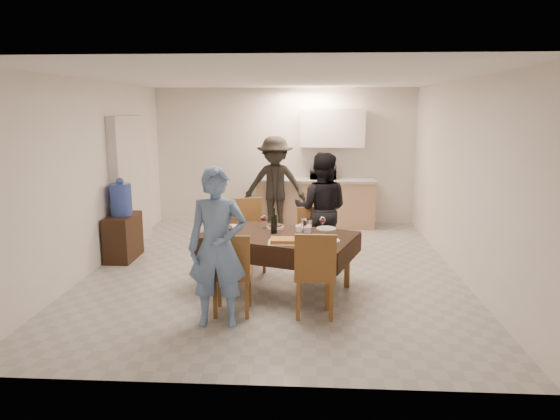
{
  "coord_description": "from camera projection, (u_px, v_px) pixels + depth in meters",
  "views": [
    {
      "loc": [
        0.47,
        -6.68,
        2.22
      ],
      "look_at": [
        0.1,
        -0.3,
        0.91
      ],
      "focal_mm": 32.0,
      "sensor_mm": 36.0,
      "label": 1
    }
  ],
  "objects": [
    {
      "name": "wine_glass_b",
      "position": [
        323.0,
        223.0,
        6.28
      ],
      "size": [
        0.08,
        0.08,
        0.17
      ],
      "primitive_type": null,
      "color": "white",
      "rests_on": "dining_table"
    },
    {
      "name": "wall_back",
      "position": [
        285.0,
        156.0,
        9.68
      ],
      "size": [
        5.0,
        0.02,
        2.6
      ],
      "primitive_type": "cube",
      "color": "silver",
      "rests_on": "floor"
    },
    {
      "name": "mushroom_dish",
      "position": [
        275.0,
        227.0,
        6.36
      ],
      "size": [
        0.2,
        0.2,
        0.03
      ],
      "primitive_type": "cylinder",
      "color": "white",
      "rests_on": "dining_table"
    },
    {
      "name": "water_pitcher",
      "position": [
        307.0,
        228.0,
        6.0
      ],
      "size": [
        0.13,
        0.13,
        0.2
      ],
      "primitive_type": "cylinder",
      "color": "white",
      "rests_on": "dining_table"
    },
    {
      "name": "wall_front",
      "position": [
        247.0,
        231.0,
        3.81
      ],
      "size": [
        5.0,
        0.02,
        2.6
      ],
      "primitive_type": "cube",
      "color": "silver",
      "rests_on": "floor"
    },
    {
      "name": "plate_far_left",
      "position": [
        233.0,
        227.0,
        6.41
      ],
      "size": [
        0.28,
        0.28,
        0.02
      ],
      "primitive_type": "cylinder",
      "color": "white",
      "rests_on": "dining_table"
    },
    {
      "name": "wine_glass_c",
      "position": [
        264.0,
        221.0,
        6.37
      ],
      "size": [
        0.08,
        0.08,
        0.18
      ],
      "primitive_type": null,
      "color": "white",
      "rests_on": "dining_table"
    },
    {
      "name": "floor",
      "position": [
        274.0,
        269.0,
        7.0
      ],
      "size": [
        5.0,
        6.0,
        0.02
      ],
      "primitive_type": "cube",
      "color": "#A7A6A2",
      "rests_on": "ground"
    },
    {
      "name": "chair_near_right",
      "position": [
        315.0,
        266.0,
        5.26
      ],
      "size": [
        0.44,
        0.44,
        0.51
      ],
      "rotation": [
        0.0,
        0.0,
        -0.01
      ],
      "color": "brown",
      "rests_on": "floor"
    },
    {
      "name": "chair_far_left",
      "position": [
        248.0,
        229.0,
        6.78
      ],
      "size": [
        0.55,
        0.56,
        0.53
      ],
      "rotation": [
        0.0,
        0.0,
        3.42
      ],
      "color": "brown",
      "rests_on": "floor"
    },
    {
      "name": "savoury_tart",
      "position": [
        284.0,
        241.0,
        5.7
      ],
      "size": [
        0.38,
        0.29,
        0.05
      ],
      "primitive_type": "cube",
      "rotation": [
        0.0,
        0.0,
        0.03
      ],
      "color": "#CE7F3C",
      "rests_on": "dining_table"
    },
    {
      "name": "salad_bowl",
      "position": [
        303.0,
        228.0,
        6.24
      ],
      "size": [
        0.18,
        0.18,
        0.07
      ],
      "primitive_type": "cylinder",
      "color": "white",
      "rests_on": "dining_table"
    },
    {
      "name": "kitchen_base_cabinet",
      "position": [
        315.0,
        204.0,
        9.5
      ],
      "size": [
        2.2,
        0.6,
        0.86
      ],
      "primitive_type": "cube",
      "color": "tan",
      "rests_on": "floor"
    },
    {
      "name": "person_kitchen",
      "position": [
        275.0,
        184.0,
        9.02
      ],
      "size": [
        1.12,
        0.64,
        1.73
      ],
      "primitive_type": "imported",
      "color": "black",
      "rests_on": "floor"
    },
    {
      "name": "kitchen_worktop",
      "position": [
        316.0,
        180.0,
        9.41
      ],
      "size": [
        2.24,
        0.64,
        0.05
      ],
      "primitive_type": "cube",
      "color": "#9A9A96",
      "rests_on": "kitchen_base_cabinet"
    },
    {
      "name": "upper_cabinet",
      "position": [
        332.0,
        128.0,
        9.34
      ],
      "size": [
        1.2,
        0.34,
        0.7
      ],
      "primitive_type": "cube",
      "color": "white",
      "rests_on": "wall_back"
    },
    {
      "name": "console",
      "position": [
        123.0,
        237.0,
        7.42
      ],
      "size": [
        0.36,
        0.72,
        0.67
      ],
      "primitive_type": "cube",
      "color": "black",
      "rests_on": "floor"
    },
    {
      "name": "water_jug",
      "position": [
        121.0,
        200.0,
        7.31
      ],
      "size": [
        0.31,
        0.31,
        0.47
      ],
      "primitive_type": "cylinder",
      "color": "#3753B1",
      "rests_on": "console"
    },
    {
      "name": "plate_far_right",
      "position": [
        326.0,
        228.0,
        6.34
      ],
      "size": [
        0.25,
        0.25,
        0.01
      ],
      "primitive_type": "cylinder",
      "color": "white",
      "rests_on": "dining_table"
    },
    {
      "name": "chair_near_left",
      "position": [
        231.0,
        266.0,
        5.32
      ],
      "size": [
        0.44,
        0.44,
        0.5
      ],
      "rotation": [
        0.0,
        0.0,
        0.04
      ],
      "color": "brown",
      "rests_on": "floor"
    },
    {
      "name": "wall_right",
      "position": [
        462.0,
        179.0,
        6.6
      ],
      "size": [
        0.02,
        6.0,
        2.6
      ],
      "primitive_type": "cube",
      "color": "silver",
      "rests_on": "floor"
    },
    {
      "name": "chair_far_right",
      "position": [
        314.0,
        235.0,
        6.75
      ],
      "size": [
        0.47,
        0.48,
        0.47
      ],
      "rotation": [
        0.0,
        0.0,
        3.36
      ],
      "color": "brown",
      "rests_on": "floor"
    },
    {
      "name": "plate_near_right",
      "position": [
        328.0,
        241.0,
        5.76
      ],
      "size": [
        0.28,
        0.28,
        0.02
      ],
      "primitive_type": "cylinder",
      "color": "white",
      "rests_on": "dining_table"
    },
    {
      "name": "microwave",
      "position": [
        323.0,
        172.0,
        9.37
      ],
      "size": [
        0.49,
        0.33,
        0.27
      ],
      "primitive_type": "imported",
      "rotation": [
        0.0,
        0.0,
        3.14
      ],
      "color": "white",
      "rests_on": "kitchen_worktop"
    },
    {
      "name": "person_near",
      "position": [
        217.0,
        248.0,
        5.07
      ],
      "size": [
        0.62,
        0.43,
        1.65
      ],
      "primitive_type": "imported",
      "rotation": [
        0.0,
        0.0,
        0.05
      ],
      "color": "#6083B3",
      "rests_on": "floor"
    },
    {
      "name": "stub_partition",
      "position": [
        131.0,
        181.0,
        8.1
      ],
      "size": [
        0.15,
        1.4,
        2.1
      ],
      "primitive_type": "cube",
      "color": "beige",
      "rests_on": "floor"
    },
    {
      "name": "ceiling",
      "position": [
        274.0,
        78.0,
        6.48
      ],
      "size": [
        5.0,
        6.0,
        0.02
      ],
      "primitive_type": "cube",
      "color": "white",
      "rests_on": "wall_back"
    },
    {
      "name": "wine_glass_a",
      "position": [
        230.0,
        232.0,
        5.86
      ],
      "size": [
        0.08,
        0.08,
        0.17
      ],
      "primitive_type": null,
      "color": "white",
      "rests_on": "dining_table"
    },
    {
      "name": "wall_left",
      "position": [
        94.0,
        176.0,
        6.88
      ],
      "size": [
        0.02,
        6.0,
        2.6
      ],
      "primitive_type": "cube",
      "color": "silver",
      "rests_on": "floor"
    },
    {
      "name": "person_far",
      "position": [
        321.0,
        209.0,
        7.06
      ],
      "size": [
        0.86,
        0.72,
        1.62
      ],
      "primitive_type": "imported",
      "rotation": [
        0.0,
        0.0,
        3.0
      ],
      "color": "black",
      "rests_on": "floor"
    },
    {
      "name": "wine_bottle",
      "position": [
        274.0,
        221.0,
        6.11
      ],
      "size": [
        0.08,
        0.08,
        0.31
      ],
      "primitive_type": null,
      "color": "black",
      "rests_on": "dining_table"
    },
    {
      "name": "plate_near_left",
      "position": [
        225.0,
        239.0,
        5.83
      ],
      "size": [
        0.26,
        0.26,
        0.02
      ],
      "primitive_type": "cylinder",
      "color": "white",
      "rests_on": "dining_table"
    },
    {
      "name": "dining_table",
      "position": [
        278.0,
        237.0,
        6.09
      ],
      "size": [
        2.06,
        1.6,
        0.71
      ],
      "rotation": [
        0.0,
        0.0,
        -0.34
      ],
      "color": "black",
      "rests_on": "floor"
    }
  ]
}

